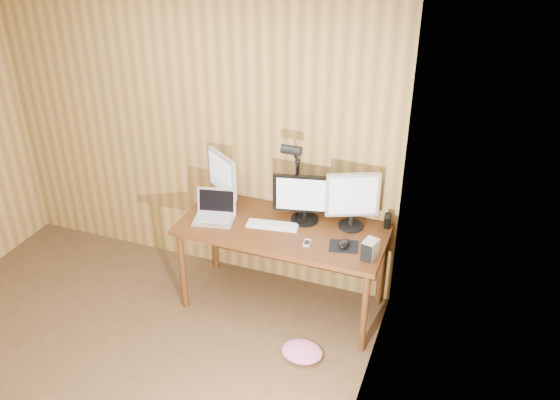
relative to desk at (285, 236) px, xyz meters
The scene contains 14 objects.
room_shell 2.04m from the desk, 118.65° to the right, with size 4.00×4.00×4.00m.
desk is the anchor object (origin of this frame).
monitor_center 0.36m from the desk, 34.87° to the left, with size 0.49×0.22×0.39m.
monitor_left 0.70m from the desk, 167.74° to the left, with size 0.34×0.25×0.44m.
monitor_right 0.62m from the desk, 13.81° to the left, with size 0.39×0.19×0.46m.
laptop 0.59m from the desk, 168.36° to the right, with size 0.36×0.30×0.22m.
keyboard 0.17m from the desk, 134.24° to the right, with size 0.41×0.18×0.02m.
mousepad 0.55m from the desk, 17.50° to the right, with size 0.21×0.17×0.00m, color black.
mouse 0.55m from the desk, 17.50° to the right, with size 0.07×0.12×0.04m, color black.
hard_drive 0.78m from the desk, 18.45° to the right, with size 0.11×0.15×0.14m.
phone 0.35m from the desk, 41.47° to the right, with size 0.06×0.10×0.01m.
speaker 0.80m from the desk, 15.42° to the left, with size 0.05×0.05×0.12m, color black.
desk_lamp 0.56m from the desk, 84.87° to the left, with size 0.15×0.22×0.67m.
fabric_pile 0.90m from the desk, 59.54° to the right, with size 0.31×0.26×0.10m, color #D26586, non-canonical shape.
Camera 1 is at (2.25, -1.99, 3.16)m, focal length 38.00 mm.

